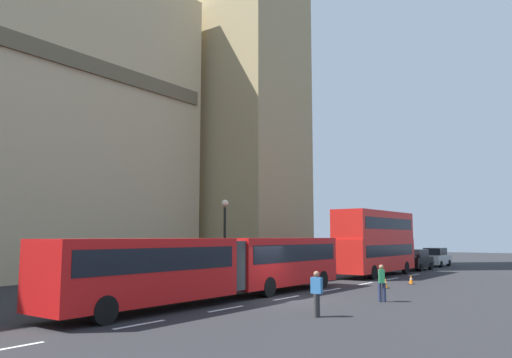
{
  "coord_description": "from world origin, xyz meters",
  "views": [
    {
      "loc": [
        -20.43,
        -13.51,
        2.98
      ],
      "look_at": [
        3.55,
        4.14,
        6.42
      ],
      "focal_mm": 35.01,
      "sensor_mm": 36.0,
      "label": 1
    }
  ],
  "objects_px": {
    "traffic_cone_west": "(385,283)",
    "pedestrian_near_cones": "(317,292)",
    "sedan_trailing": "(436,257)",
    "pedestrian_by_kerb": "(382,282)",
    "articulated_bus": "(222,263)",
    "double_decker_bus": "(375,240)",
    "traffic_cone_middle": "(411,280)",
    "street_lamp": "(225,235)",
    "sedan_lead": "(416,260)"
  },
  "relations": [
    {
      "from": "pedestrian_by_kerb",
      "to": "traffic_cone_middle",
      "type": "bearing_deg",
      "value": 11.46
    },
    {
      "from": "sedan_lead",
      "to": "traffic_cone_middle",
      "type": "bearing_deg",
      "value": -162.67
    },
    {
      "from": "sedan_lead",
      "to": "street_lamp",
      "type": "bearing_deg",
      "value": 167.12
    },
    {
      "from": "sedan_lead",
      "to": "street_lamp",
      "type": "height_order",
      "value": "street_lamp"
    },
    {
      "from": "traffic_cone_middle",
      "to": "street_lamp",
      "type": "distance_m",
      "value": 12.09
    },
    {
      "from": "double_decker_bus",
      "to": "sedan_trailing",
      "type": "distance_m",
      "value": 15.1
    },
    {
      "from": "traffic_cone_west",
      "to": "street_lamp",
      "type": "height_order",
      "value": "street_lamp"
    },
    {
      "from": "sedan_lead",
      "to": "street_lamp",
      "type": "distance_m",
      "value": 21.6
    },
    {
      "from": "double_decker_bus",
      "to": "street_lamp",
      "type": "distance_m",
      "value": 13.44
    },
    {
      "from": "sedan_lead",
      "to": "pedestrian_near_cones",
      "type": "bearing_deg",
      "value": -168.44
    },
    {
      "from": "traffic_cone_west",
      "to": "pedestrian_by_kerb",
      "type": "xyz_separation_m",
      "value": [
        -5.94,
        -2.23,
        0.63
      ]
    },
    {
      "from": "pedestrian_near_cones",
      "to": "pedestrian_by_kerb",
      "type": "relative_size",
      "value": 1.0
    },
    {
      "from": "street_lamp",
      "to": "pedestrian_near_cones",
      "type": "distance_m",
      "value": 12.97
    },
    {
      "from": "articulated_bus",
      "to": "traffic_cone_middle",
      "type": "relative_size",
      "value": 31.83
    },
    {
      "from": "double_decker_bus",
      "to": "sedan_trailing",
      "type": "relative_size",
      "value": 2.3
    },
    {
      "from": "traffic_cone_west",
      "to": "traffic_cone_middle",
      "type": "height_order",
      "value": "same"
    },
    {
      "from": "sedan_trailing",
      "to": "traffic_cone_west",
      "type": "height_order",
      "value": "sedan_trailing"
    },
    {
      "from": "articulated_bus",
      "to": "double_decker_bus",
      "type": "bearing_deg",
      "value": 0.01
    },
    {
      "from": "pedestrian_by_kerb",
      "to": "articulated_bus",
      "type": "bearing_deg",
      "value": 121.63
    },
    {
      "from": "sedan_trailing",
      "to": "traffic_cone_west",
      "type": "relative_size",
      "value": 7.59
    },
    {
      "from": "double_decker_bus",
      "to": "traffic_cone_west",
      "type": "height_order",
      "value": "double_decker_bus"
    },
    {
      "from": "articulated_bus",
      "to": "sedan_lead",
      "type": "xyz_separation_m",
      "value": [
        26.52,
        -0.28,
        -0.83
      ]
    },
    {
      "from": "traffic_cone_west",
      "to": "street_lamp",
      "type": "distance_m",
      "value": 10.0
    },
    {
      "from": "traffic_cone_middle",
      "to": "double_decker_bus",
      "type": "bearing_deg",
      "value": 41.53
    },
    {
      "from": "sedan_lead",
      "to": "pedestrian_near_cones",
      "type": "distance_m",
      "value": 28.76
    },
    {
      "from": "traffic_cone_middle",
      "to": "street_lamp",
      "type": "relative_size",
      "value": 0.11
    },
    {
      "from": "articulated_bus",
      "to": "traffic_cone_west",
      "type": "xyz_separation_m",
      "value": [
        9.84,
        -4.1,
        -1.46
      ]
    },
    {
      "from": "sedan_trailing",
      "to": "sedan_lead",
      "type": "bearing_deg",
      "value": -177.97
    },
    {
      "from": "articulated_bus",
      "to": "pedestrian_by_kerb",
      "type": "bearing_deg",
      "value": -58.37
    },
    {
      "from": "traffic_cone_west",
      "to": "traffic_cone_middle",
      "type": "bearing_deg",
      "value": -5.74
    },
    {
      "from": "traffic_cone_west",
      "to": "pedestrian_near_cones",
      "type": "height_order",
      "value": "pedestrian_near_cones"
    },
    {
      "from": "pedestrian_by_kerb",
      "to": "sedan_trailing",
      "type": "bearing_deg",
      "value": 12.09
    },
    {
      "from": "traffic_cone_middle",
      "to": "pedestrian_by_kerb",
      "type": "bearing_deg",
      "value": -168.54
    },
    {
      "from": "traffic_cone_west",
      "to": "street_lamp",
      "type": "xyz_separation_m",
      "value": [
        -4.28,
        8.61,
        2.77
      ]
    },
    {
      "from": "sedan_lead",
      "to": "sedan_trailing",
      "type": "height_order",
      "value": "same"
    },
    {
      "from": "street_lamp",
      "to": "sedan_lead",
      "type": "bearing_deg",
      "value": -12.88
    },
    {
      "from": "articulated_bus",
      "to": "double_decker_bus",
      "type": "height_order",
      "value": "double_decker_bus"
    },
    {
      "from": "sedan_lead",
      "to": "traffic_cone_middle",
      "type": "height_order",
      "value": "sedan_lead"
    },
    {
      "from": "sedan_trailing",
      "to": "pedestrian_near_cones",
      "type": "relative_size",
      "value": 2.6
    },
    {
      "from": "traffic_cone_middle",
      "to": "pedestrian_near_cones",
      "type": "height_order",
      "value": "pedestrian_near_cones"
    },
    {
      "from": "sedan_lead",
      "to": "traffic_cone_west",
      "type": "bearing_deg",
      "value": -167.12
    },
    {
      "from": "sedan_trailing",
      "to": "pedestrian_by_kerb",
      "type": "distance_m",
      "value": 29.98
    },
    {
      "from": "sedan_trailing",
      "to": "traffic_cone_middle",
      "type": "bearing_deg",
      "value": -167.62
    },
    {
      "from": "sedan_trailing",
      "to": "traffic_cone_west",
      "type": "xyz_separation_m",
      "value": [
        -23.37,
        -4.05,
        -0.63
      ]
    },
    {
      "from": "street_lamp",
      "to": "pedestrian_by_kerb",
      "type": "distance_m",
      "value": 11.17
    },
    {
      "from": "sedan_lead",
      "to": "pedestrian_by_kerb",
      "type": "relative_size",
      "value": 2.6
    },
    {
      "from": "sedan_trailing",
      "to": "traffic_cone_middle",
      "type": "height_order",
      "value": "sedan_trailing"
    },
    {
      "from": "articulated_bus",
      "to": "sedan_lead",
      "type": "bearing_deg",
      "value": -0.61
    },
    {
      "from": "traffic_cone_west",
      "to": "pedestrian_near_cones",
      "type": "xyz_separation_m",
      "value": [
        -11.5,
        -1.95,
        0.63
      ]
    },
    {
      "from": "traffic_cone_middle",
      "to": "pedestrian_near_cones",
      "type": "relative_size",
      "value": 0.34
    }
  ]
}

